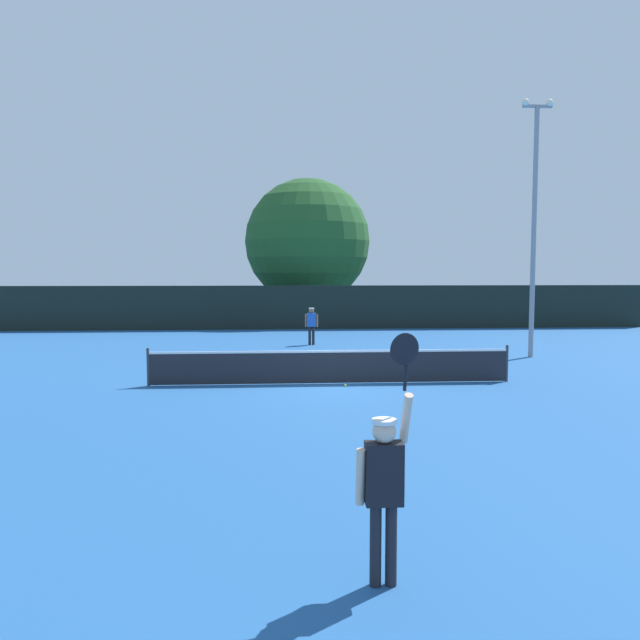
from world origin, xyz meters
name	(u,v)px	position (x,y,z in m)	size (l,w,h in m)	color
ground_plane	(331,384)	(0.00, 0.00, 0.00)	(120.00, 120.00, 0.00)	#235693
tennis_net	(331,366)	(0.00, 0.00, 0.51)	(10.38, 0.08, 1.07)	#232328
perimeter_fence	(305,307)	(0.00, 16.64, 1.22)	(38.82, 0.12, 2.43)	black
player_serving	(385,475)	(-0.43, -11.28, 1.15)	(0.68, 0.40, 2.59)	black
player_receiving	(311,322)	(-0.05, 9.35, 0.99)	(0.57, 0.24, 1.62)	blue
tennis_ball	(345,385)	(0.36, -0.48, 0.03)	(0.07, 0.07, 0.07)	#CCE033
light_pole	(534,214)	(7.96, 4.96, 5.32)	(1.18, 0.28, 9.48)	gray
large_tree	(308,242)	(0.37, 21.84, 5.10)	(7.92, 7.92, 9.07)	brown
parked_car_near	(258,307)	(-2.94, 25.20, 0.78)	(2.20, 4.33, 1.69)	white
parked_car_mid	(401,308)	(6.71, 23.14, 0.78)	(2.35, 4.38, 1.69)	#B7B7BC
parked_car_far	(462,309)	(10.48, 21.77, 0.78)	(2.07, 4.27, 1.69)	white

